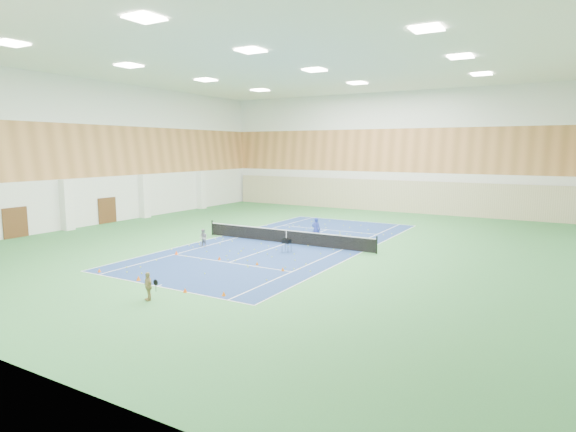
{
  "coord_description": "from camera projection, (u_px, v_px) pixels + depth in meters",
  "views": [
    {
      "loc": [
        16.26,
        -27.56,
        6.38
      ],
      "look_at": [
        0.52,
        -0.67,
        2.0
      ],
      "focal_mm": 30.0,
      "sensor_mm": 36.0,
      "label": 1
    }
  ],
  "objects": [
    {
      "name": "room_shell",
      "position": [
        286.0,
        154.0,
        31.74
      ],
      "size": [
        36.0,
        40.0,
        12.0
      ],
      "primitive_type": null,
      "color": "white",
      "rests_on": "ground"
    },
    {
      "name": "child_apron",
      "position": [
        148.0,
        286.0,
        20.31
      ],
      "size": [
        0.78,
        0.55,
        1.23
      ],
      "primitive_type": "imported",
      "rotation": [
        0.0,
        0.0,
        -0.38
      ],
      "color": "tan",
      "rests_on": "ground"
    },
    {
      "name": "back_curtain",
      "position": [
        384.0,
        196.0,
        49.23
      ],
      "size": [
        35.4,
        0.16,
        3.2
      ],
      "primitive_type": "cube",
      "color": "#C6B793",
      "rests_on": "ground"
    },
    {
      "name": "ball_cart",
      "position": [
        287.0,
        245.0,
        29.79
      ],
      "size": [
        0.51,
        0.51,
        0.85
      ],
      "primitive_type": null,
      "rotation": [
        0.0,
        0.0,
        0.05
      ],
      "color": "black",
      "rests_on": "ground"
    },
    {
      "name": "cone_base_a",
      "position": [
        99.0,
        270.0,
        24.97
      ],
      "size": [
        0.18,
        0.18,
        0.2
      ],
      "primitive_type": "cone",
      "color": "#F3590C",
      "rests_on": "ground"
    },
    {
      "name": "door_left_b",
      "position": [
        107.0,
        210.0,
        41.38
      ],
      "size": [
        0.08,
        1.8,
        2.2
      ],
      "primitive_type": "cube",
      "color": "#593319",
      "rests_on": "ground"
    },
    {
      "name": "ceiling_light_grid",
      "position": [
        286.0,
        62.0,
        30.91
      ],
      "size": [
        21.4,
        25.4,
        0.06
      ],
      "primitive_type": null,
      "color": "white",
      "rests_on": "room_shell"
    },
    {
      "name": "cone_svc_d",
      "position": [
        283.0,
        269.0,
        25.2
      ],
      "size": [
        0.2,
        0.2,
        0.22
      ],
      "primitive_type": "cone",
      "color": "#D6640B",
      "rests_on": "ground"
    },
    {
      "name": "cone_svc_a",
      "position": [
        176.0,
        253.0,
        29.12
      ],
      "size": [
        0.22,
        0.22,
        0.24
      ],
      "primitive_type": "cone",
      "color": "#EB470C",
      "rests_on": "ground"
    },
    {
      "name": "cone_svc_c",
      "position": [
        257.0,
        263.0,
        26.52
      ],
      "size": [
        0.18,
        0.18,
        0.2
      ],
      "primitive_type": "cone",
      "color": "orange",
      "rests_on": "ground"
    },
    {
      "name": "tennis_balls_scatter",
      "position": [
        286.0,
        243.0,
        32.57
      ],
      "size": [
        10.57,
        22.77,
        0.07
      ],
      "primitive_type": null,
      "color": "#C7EC28",
      "rests_on": "ground"
    },
    {
      "name": "tennis_net",
      "position": [
        286.0,
        235.0,
        32.5
      ],
      "size": [
        12.8,
        0.1,
        1.1
      ],
      "primitive_type": null,
      "color": "black",
      "rests_on": "ground"
    },
    {
      "name": "door_left_a",
      "position": [
        15.0,
        223.0,
        34.54
      ],
      "size": [
        0.08,
        1.8,
        2.2
      ],
      "primitive_type": "cube",
      "color": "#593319",
      "rests_on": "ground"
    },
    {
      "name": "coach",
      "position": [
        316.0,
        229.0,
        33.42
      ],
      "size": [
        0.7,
        0.6,
        1.64
      ],
      "primitive_type": "imported",
      "rotation": [
        0.0,
        0.0,
        3.54
      ],
      "color": "#213198",
      "rests_on": "ground"
    },
    {
      "name": "cone_base_c",
      "position": [
        185.0,
        290.0,
        21.48
      ],
      "size": [
        0.19,
        0.19,
        0.21
      ],
      "primitive_type": "cone",
      "color": "#F7570D",
      "rests_on": "ground"
    },
    {
      "name": "child_court",
      "position": [
        203.0,
        238.0,
        31.37
      ],
      "size": [
        0.58,
        0.46,
        1.19
      ],
      "primitive_type": "imported",
      "rotation": [
        0.0,
        0.0,
        -0.01
      ],
      "color": "gray",
      "rests_on": "ground"
    },
    {
      "name": "wood_cladding",
      "position": [
        286.0,
        124.0,
        31.46
      ],
      "size": [
        36.0,
        40.0,
        8.0
      ],
      "primitive_type": null,
      "color": "#BF7E47",
      "rests_on": "room_shell"
    },
    {
      "name": "cone_base_b",
      "position": [
        138.0,
        278.0,
        23.39
      ],
      "size": [
        0.22,
        0.22,
        0.25
      ],
      "primitive_type": "cone",
      "color": "#E55D0C",
      "rests_on": "ground"
    },
    {
      "name": "ground",
      "position": [
        286.0,
        243.0,
        32.57
      ],
      "size": [
        40.0,
        40.0,
        0.0
      ],
      "primitive_type": "plane",
      "color": "#32753D",
      "rests_on": "ground"
    },
    {
      "name": "cone_svc_b",
      "position": [
        219.0,
        258.0,
        27.74
      ],
      "size": [
        0.2,
        0.2,
        0.22
      ],
      "primitive_type": "cone",
      "color": "#D94A0B",
      "rests_on": "ground"
    },
    {
      "name": "cone_base_d",
      "position": [
        224.0,
        294.0,
        20.96
      ],
      "size": [
        0.19,
        0.19,
        0.21
      ],
      "primitive_type": "cone",
      "color": "orange",
      "rests_on": "ground"
    },
    {
      "name": "court_surface",
      "position": [
        286.0,
        243.0,
        32.57
      ],
      "size": [
        10.97,
        23.77,
        0.01
      ],
      "primitive_type": "cube",
      "color": "navy",
      "rests_on": "ground"
    }
  ]
}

